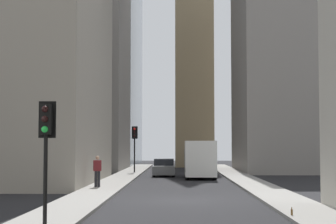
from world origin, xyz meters
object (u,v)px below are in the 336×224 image
Objects in this scene: pedestrian at (97,170)px; discarded_bottle at (292,212)px; delivery_truck at (200,159)px; hatchback_grey at (164,168)px; traffic_light_foreground at (46,134)px; traffic_light_midblock at (135,138)px.

discarded_bottle is (-12.84, -8.46, -0.87)m from pedestrian.
delivery_truck is 3.63× the size of pedestrian.
hatchback_grey is at bearing 42.25° from delivery_truck.
delivery_truck is 1.50× the size of hatchback_grey.
pedestrian is at bearing 33.40° from discarded_bottle.
traffic_light_foreground reaches higher than discarded_bottle.
traffic_light_foreground is at bearing 109.32° from discarded_bottle.
traffic_light_midblock reaches higher than delivery_truck.
hatchback_grey is (3.08, 2.80, -0.80)m from delivery_truck.
pedestrian is at bearing 150.40° from delivery_truck.
hatchback_grey is 1.16× the size of traffic_light_foreground.
traffic_light_midblock reaches higher than discarded_bottle.
hatchback_grey is 14.55m from pedestrian.
pedestrian is at bearing 177.43° from traffic_light_midblock.
discarded_bottle is at bearing -70.68° from traffic_light_foreground.
traffic_light_midblock is 2.28× the size of pedestrian.
hatchback_grey is at bearing -5.38° from traffic_light_foreground.
hatchback_grey is 29.90m from traffic_light_foreground.
traffic_light_foreground is (-26.61, 5.59, 1.39)m from delivery_truck.
hatchback_grey is at bearing 10.49° from discarded_bottle.
traffic_light_midblock is at bearing 39.02° from hatchback_grey.
pedestrian reaches higher than hatchback_grey.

